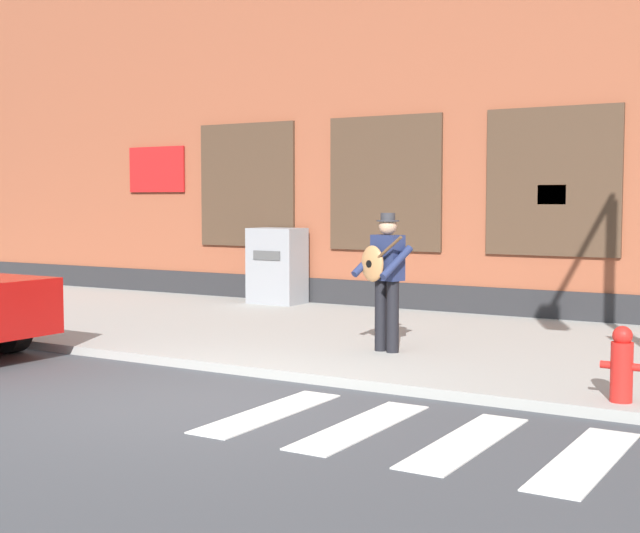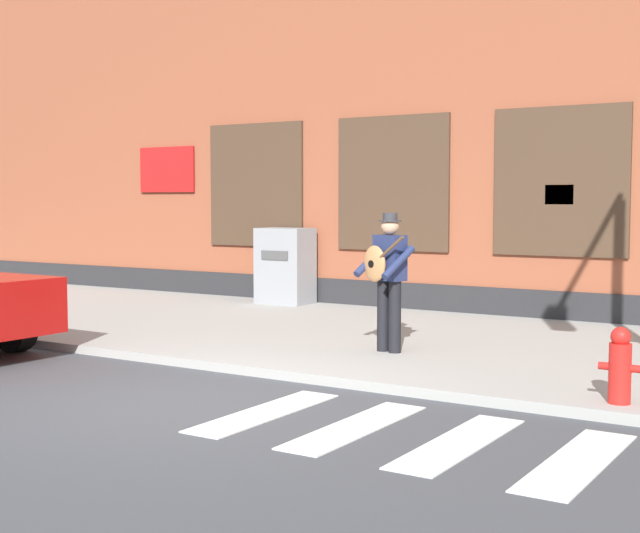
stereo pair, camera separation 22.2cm
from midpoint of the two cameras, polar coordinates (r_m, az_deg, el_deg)
name	(u,v)px [view 1 (the left image)]	position (r m, az deg, el deg)	size (l,w,h in m)	color
ground_plane	(188,403)	(8.77, -9.20, -8.62)	(160.00, 160.00, 0.00)	#424449
sidewalk	(385,339)	(12.21, 3.65, -4.66)	(28.00, 5.70, 0.11)	#9E9E99
building_backdrop	(508,59)	(16.72, 11.56, 12.88)	(28.00, 4.06, 8.97)	brown
crosswalk	(524,450)	(7.21, 12.04, -11.44)	(5.20, 1.90, 0.01)	silver
busker	(385,273)	(10.77, 3.58, -0.40)	(0.72, 0.65, 1.69)	black
utility_box	(277,266)	(15.90, -3.16, 0.05)	(0.94, 0.66, 1.34)	gray
fire_hydrant	(622,365)	(8.57, 18.05, -5.99)	(0.38, 0.20, 0.70)	red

